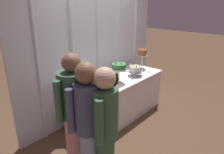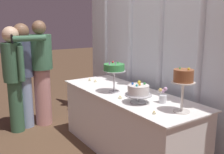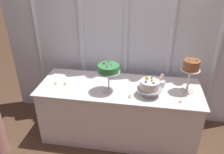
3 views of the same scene
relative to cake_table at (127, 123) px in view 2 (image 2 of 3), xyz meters
The scene contains 14 objects.
ground_plane 0.41m from the cake_table, 90.00° to the right, with size 24.00×24.00×0.00m, color brown.
draped_curtain 1.18m from the cake_table, 89.01° to the left, with size 3.50×0.15×2.78m.
cake_table is the anchor object (origin of this frame).
cake_display_leftmost 0.70m from the cake_table, 133.98° to the right, with size 0.28×0.28×0.38m.
cake_display_center 0.65m from the cake_table, 20.43° to the right, with size 0.29×0.29×0.23m.
cake_display_rightmost 1.10m from the cake_table, ahead, with size 0.22×0.22×0.44m.
flower_vase 0.70m from the cake_table, ahead, with size 0.10×0.10×0.17m.
tealight_far_left 0.92m from the cake_table, behind, with size 0.04×0.04×0.04m.
tealight_near_left 0.81m from the cake_table, behind, with size 0.04×0.04×0.03m.
tealight_near_right 0.48m from the cake_table, 55.12° to the right, with size 0.05×0.05×0.04m.
tealight_far_right 0.87m from the cake_table, 18.07° to the right, with size 0.04×0.04×0.03m.
guest_girl_blue_dress 1.68m from the cake_table, 159.39° to the right, with size 0.52×0.65×1.65m.
guest_man_pink_jacket 1.81m from the cake_table, 151.82° to the right, with size 0.39×0.39×1.61m.
guest_man_dark_suit 1.82m from the cake_table, 145.40° to the right, with size 0.42×0.38×1.57m.
Camera 2 is at (2.43, -1.74, 1.64)m, focal length 41.44 mm.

